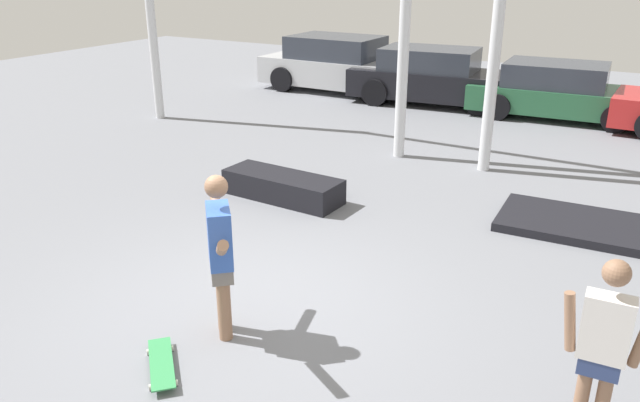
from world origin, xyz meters
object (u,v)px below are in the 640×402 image
(parked_car_black, at_px, (433,77))
(bystander, at_px, (603,343))
(manual_pad, at_px, (634,234))
(parked_car_silver, at_px, (340,65))
(skateboarder, at_px, (220,250))
(parked_car_green, at_px, (559,92))
(grind_box, at_px, (283,187))
(skateboard, at_px, (161,363))

(parked_car_black, distance_m, bystander, 11.93)
(manual_pad, height_order, parked_car_silver, parked_car_silver)
(skateboarder, distance_m, parked_car_green, 11.10)
(manual_pad, distance_m, bystander, 4.33)
(grind_box, distance_m, bystander, 5.87)
(skateboard, distance_m, parked_car_green, 11.89)
(skateboarder, height_order, grind_box, skateboarder)
(skateboard, relative_size, parked_car_black, 0.17)
(manual_pad, bearing_deg, grind_box, -167.20)
(skateboarder, bearing_deg, parked_car_silver, 160.94)
(grind_box, height_order, bystander, bystander)
(skateboarder, bearing_deg, parked_car_black, 147.91)
(parked_car_green, relative_size, bystander, 2.68)
(skateboard, height_order, grind_box, grind_box)
(grind_box, bearing_deg, manual_pad, 12.80)
(skateboard, distance_m, parked_car_silver, 12.91)
(grind_box, bearing_deg, skateboard, -71.45)
(skateboard, height_order, parked_car_green, parked_car_green)
(grind_box, xyz_separation_m, manual_pad, (4.90, 1.11, -0.13))
(skateboard, distance_m, parked_car_black, 11.90)
(grind_box, relative_size, bystander, 1.24)
(grind_box, xyz_separation_m, parked_car_silver, (-3.22, 7.84, 0.52))
(parked_car_silver, xyz_separation_m, parked_car_black, (2.85, -0.29, -0.04))
(skateboarder, distance_m, grind_box, 3.84)
(skateboard, relative_size, parked_car_silver, 0.16)
(skateboard, height_order, manual_pad, manual_pad)
(skateboarder, distance_m, parked_car_black, 11.15)
(skateboard, xyz_separation_m, manual_pad, (3.49, 5.31, -0.00))
(skateboard, xyz_separation_m, parked_car_silver, (-4.62, 12.04, 0.65))
(grind_box, bearing_deg, skateboarder, -65.73)
(skateboarder, distance_m, skateboard, 1.16)
(skateboard, relative_size, bystander, 0.47)
(skateboarder, relative_size, parked_car_black, 0.39)
(bystander, bearing_deg, parked_car_green, -81.09)
(parked_car_green, bearing_deg, bystander, -81.76)
(skateboard, distance_m, bystander, 3.74)
(parked_car_silver, relative_size, parked_car_green, 1.07)
(skateboarder, xyz_separation_m, parked_car_green, (1.13, 11.04, -0.32))
(grind_box, relative_size, parked_car_green, 0.46)
(parked_car_silver, xyz_separation_m, bystander, (8.12, -10.99, 0.14))
(skateboard, bearing_deg, parked_car_silver, 154.76)
(parked_car_green, bearing_deg, parked_car_silver, 174.23)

